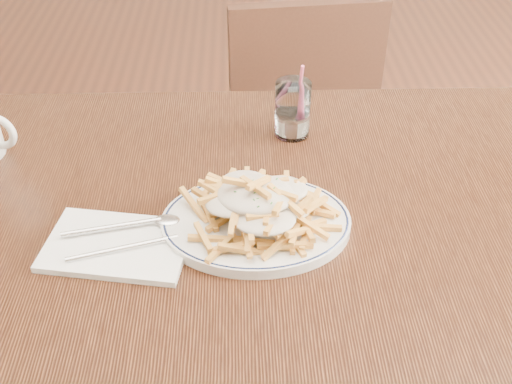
{
  "coord_description": "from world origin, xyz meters",
  "views": [
    {
      "loc": [
        -0.03,
        -0.77,
        1.4
      ],
      "look_at": [
        -0.0,
        -0.03,
        0.82
      ],
      "focal_mm": 45.0,
      "sensor_mm": 36.0,
      "label": 1
    }
  ],
  "objects_px": {
    "fries_plate": "(256,223)",
    "chair_far": "(296,116)",
    "loaded_fries": "(256,200)",
    "table": "(258,251)",
    "water_glass": "(292,112)"
  },
  "relations": [
    {
      "from": "fries_plate",
      "to": "chair_far",
      "type": "bearing_deg",
      "value": 80.25
    },
    {
      "from": "fries_plate",
      "to": "loaded_fries",
      "type": "bearing_deg",
      "value": -104.04
    },
    {
      "from": "table",
      "to": "loaded_fries",
      "type": "relative_size",
      "value": 4.57
    },
    {
      "from": "table",
      "to": "water_glass",
      "type": "distance_m",
      "value": 0.28
    },
    {
      "from": "fries_plate",
      "to": "water_glass",
      "type": "relative_size",
      "value": 2.1
    },
    {
      "from": "fries_plate",
      "to": "water_glass",
      "type": "distance_m",
      "value": 0.28
    },
    {
      "from": "table",
      "to": "chair_far",
      "type": "bearing_deg",
      "value": 80.18
    },
    {
      "from": "chair_far",
      "to": "fries_plate",
      "type": "bearing_deg",
      "value": -99.75
    },
    {
      "from": "table",
      "to": "fries_plate",
      "type": "bearing_deg",
      "value": -98.09
    },
    {
      "from": "table",
      "to": "loaded_fries",
      "type": "height_order",
      "value": "loaded_fries"
    },
    {
      "from": "loaded_fries",
      "to": "water_glass",
      "type": "distance_m",
      "value": 0.28
    },
    {
      "from": "water_glass",
      "to": "loaded_fries",
      "type": "bearing_deg",
      "value": -105.59
    },
    {
      "from": "fries_plate",
      "to": "loaded_fries",
      "type": "relative_size",
      "value": 1.14
    },
    {
      "from": "loaded_fries",
      "to": "chair_far",
      "type": "bearing_deg",
      "value": 80.25
    },
    {
      "from": "chair_far",
      "to": "table",
      "type": "bearing_deg",
      "value": -99.82
    }
  ]
}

